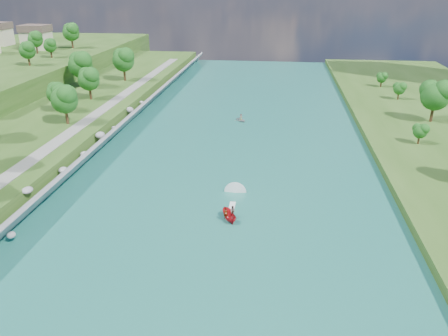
# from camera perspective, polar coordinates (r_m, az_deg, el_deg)

# --- Properties ---
(ground) EXTENTS (260.00, 260.00, 0.00)m
(ground) POSITION_cam_1_polar(r_m,az_deg,el_deg) (59.38, -2.34, -8.88)
(ground) COLOR #2D5119
(ground) RESTS_ON ground
(river_water) EXTENTS (55.00, 240.00, 0.10)m
(river_water) POSITION_cam_1_polar(r_m,az_deg,el_deg) (76.84, 0.09, -0.97)
(river_water) COLOR #19605C
(river_water) RESTS_ON ground
(ridge_west) EXTENTS (60.00, 120.00, 9.00)m
(ridge_west) POSITION_cam_1_polar(r_m,az_deg,el_deg) (173.04, -25.30, 12.08)
(ridge_west) COLOR #2D5119
(ridge_west) RESTS_ON ground
(riprap_bank) EXTENTS (4.40, 236.00, 4.19)m
(riprap_bank) POSITION_cam_1_polar(r_m,az_deg,el_deg) (82.62, -18.07, 0.94)
(riprap_bank) COLOR slate
(riprap_bank) RESTS_ON ground
(riverside_path) EXTENTS (3.00, 200.00, 0.10)m
(riverside_path) POSITION_cam_1_polar(r_m,az_deg,el_deg) (85.54, -22.08, 2.36)
(riverside_path) COLOR gray
(riverside_path) RESTS_ON berm_west
(ridge_houses) EXTENTS (29.50, 29.50, 8.40)m
(ridge_houses) POSITION_cam_1_polar(r_m,az_deg,el_deg) (179.38, -26.69, 15.04)
(ridge_houses) COLOR beige
(ridge_houses) RESTS_ON ridge_west
(trees_ridge) EXTENTS (14.69, 41.27, 10.47)m
(trees_ridge) POSITION_cam_1_polar(r_m,az_deg,el_deg) (162.12, -21.53, 15.32)
(trees_ridge) COLOR #134A14
(trees_ridge) RESTS_ON ridge_west
(motorboat) EXTENTS (3.60, 18.77, 1.95)m
(motorboat) POSITION_cam_1_polar(r_m,az_deg,el_deg) (64.26, 0.87, -5.46)
(motorboat) COLOR #B50E16
(motorboat) RESTS_ON river_water
(raft) EXTENTS (3.79, 3.92, 1.73)m
(raft) POSITION_cam_1_polar(r_m,az_deg,el_deg) (107.06, 2.23, 6.35)
(raft) COLOR #969A9E
(raft) RESTS_ON river_water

